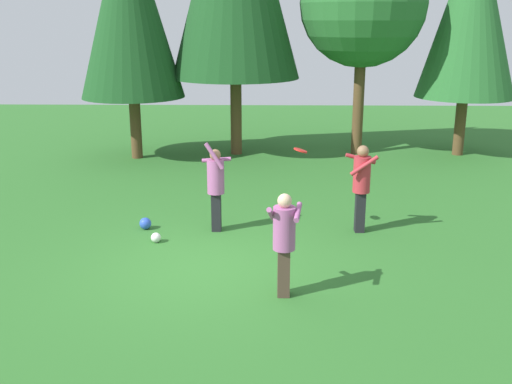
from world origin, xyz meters
The scene contains 10 objects.
ground_plane centered at (0.00, 0.00, 0.00)m, with size 40.00×40.00×0.00m, color #2D6B28.
person_thrower centered at (0.04, 1.84, 1.00)m, with size 0.59×0.49×1.85m.
person_catcher centered at (2.92, 1.83, 1.05)m, with size 0.61×0.50×1.76m.
person_bystander centered at (1.32, -1.08, 0.97)m, with size 0.55×0.61×1.64m.
frisbee centered at (1.70, 1.79, 1.67)m, with size 0.30×0.30×0.10m.
ball_blue centered at (-1.41, 1.88, 0.12)m, with size 0.24×0.24×0.24m, color blue.
ball_white centered at (-1.06, 1.14, 0.10)m, with size 0.19×0.19×0.19m, color white.
tree_far_right centered at (7.06, 8.97, 4.40)m, with size 2.95×2.95×7.04m.
tree_left centered at (-2.95, 8.33, 4.55)m, with size 3.05×3.05×7.28m.
tree_right centered at (3.88, 9.07, 4.54)m, with size 3.77×3.77×6.44m.
Camera 1 is at (1.06, -9.45, 4.11)m, focal length 41.65 mm.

